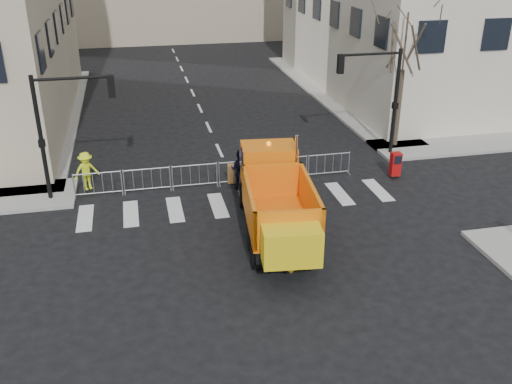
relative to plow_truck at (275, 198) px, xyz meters
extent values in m
plane|color=black|center=(-0.61, -2.51, -1.56)|extent=(120.00, 120.00, 0.00)
cube|color=gray|center=(-0.61, 5.99, -1.48)|extent=(64.00, 5.00, 0.15)
cylinder|color=black|center=(-8.61, 4.99, 1.14)|extent=(0.18, 0.18, 5.40)
cylinder|color=black|center=(7.89, 6.99, 1.14)|extent=(0.18, 0.18, 5.40)
cube|color=black|center=(0.02, 0.21, -0.68)|extent=(2.82, 6.83, 0.42)
cylinder|color=black|center=(-0.69, 2.70, -1.05)|extent=(0.43, 1.04, 1.02)
cylinder|color=black|center=(1.24, 2.49, -1.05)|extent=(0.43, 1.04, 1.02)
cylinder|color=black|center=(-1.07, -0.88, -1.05)|extent=(0.43, 1.04, 1.02)
cylinder|color=black|center=(0.86, -1.09, -1.05)|extent=(0.43, 1.04, 1.02)
cylinder|color=black|center=(-1.20, -2.07, -1.05)|extent=(0.43, 1.04, 1.02)
cylinder|color=black|center=(0.73, -2.28, -1.05)|extent=(0.43, 1.04, 1.02)
cube|color=orange|center=(0.33, 3.15, -0.04)|extent=(2.08, 1.67, 0.92)
cube|color=orange|center=(0.21, 1.95, 0.52)|extent=(2.27, 1.69, 1.66)
cylinder|color=silver|center=(1.10, 1.16, 0.84)|extent=(0.13, 0.13, 2.22)
cube|color=orange|center=(-0.12, -1.08, 0.29)|extent=(2.73, 4.28, 1.52)
cube|color=yellow|center=(-0.38, -3.55, 0.01)|extent=(1.93, 1.11, 1.20)
cube|color=brown|center=(0.50, 4.71, -0.96)|extent=(2.99, 0.84, 1.04)
imported|color=black|center=(0.33, 4.49, -0.59)|extent=(0.84, 0.79, 1.93)
imported|color=black|center=(-0.47, 4.49, -0.63)|extent=(1.12, 1.04, 1.85)
imported|color=black|center=(-0.43, 4.49, -0.68)|extent=(0.91, 1.10, 1.76)
imported|color=#DBF31C|center=(-7.06, 5.55, -0.55)|extent=(1.27, 1.04, 1.72)
cube|color=#AA0D0D|center=(6.78, 4.11, -0.86)|extent=(0.47, 0.42, 1.10)
camera|label=1|loc=(-4.79, -18.37, 8.94)|focal=40.00mm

